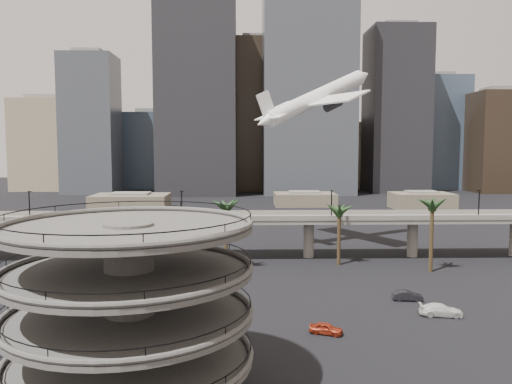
{
  "coord_description": "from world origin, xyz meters",
  "views": [
    {
      "loc": [
        -2.88,
        -47.99,
        22.85
      ],
      "look_at": [
        -0.81,
        28.0,
        16.17
      ],
      "focal_mm": 35.0,
      "sensor_mm": 36.0,
      "label": 1
    }
  ],
  "objects_px": {
    "parking_ramp": "(130,294)",
    "car_b": "(407,296)",
    "airborne_jet": "(316,98)",
    "car_a": "(326,328)",
    "overpass": "(256,223)",
    "car_c": "(441,310)"
  },
  "relations": [
    {
      "from": "parking_ramp",
      "to": "car_a",
      "type": "relative_size",
      "value": 5.4
    },
    {
      "from": "car_a",
      "to": "airborne_jet",
      "type": "bearing_deg",
      "value": 14.44
    },
    {
      "from": "parking_ramp",
      "to": "car_b",
      "type": "height_order",
      "value": "parking_ramp"
    },
    {
      "from": "overpass",
      "to": "parking_ramp",
      "type": "bearing_deg",
      "value": -102.43
    },
    {
      "from": "parking_ramp",
      "to": "car_b",
      "type": "xyz_separation_m",
      "value": [
        34.91,
        28.68,
        -9.1
      ]
    },
    {
      "from": "car_a",
      "to": "car_c",
      "type": "relative_size",
      "value": 0.72
    },
    {
      "from": "airborne_jet",
      "to": "parking_ramp",
      "type": "bearing_deg",
      "value": -140.27
    },
    {
      "from": "overpass",
      "to": "car_a",
      "type": "relative_size",
      "value": 31.62
    },
    {
      "from": "parking_ramp",
      "to": "car_c",
      "type": "xyz_separation_m",
      "value": [
        37.2,
        21.68,
        -9.01
      ]
    },
    {
      "from": "airborne_jet",
      "to": "car_b",
      "type": "xyz_separation_m",
      "value": [
        7.81,
        -42.73,
        -33.53
      ]
    },
    {
      "from": "overpass",
      "to": "car_c",
      "type": "distance_m",
      "value": 44.95
    },
    {
      "from": "parking_ramp",
      "to": "overpass",
      "type": "relative_size",
      "value": 0.17
    },
    {
      "from": "overpass",
      "to": "car_c",
      "type": "bearing_deg",
      "value": -57.04
    },
    {
      "from": "airborne_jet",
      "to": "car_a",
      "type": "height_order",
      "value": "airborne_jet"
    },
    {
      "from": "overpass",
      "to": "car_a",
      "type": "bearing_deg",
      "value": -80.37
    },
    {
      "from": "overpass",
      "to": "car_b",
      "type": "xyz_separation_m",
      "value": [
        21.91,
        -30.31,
        -6.6
      ]
    },
    {
      "from": "car_a",
      "to": "car_b",
      "type": "height_order",
      "value": "car_b"
    },
    {
      "from": "parking_ramp",
      "to": "car_c",
      "type": "relative_size",
      "value": 3.89
    },
    {
      "from": "car_c",
      "to": "car_a",
      "type": "bearing_deg",
      "value": 118.31
    },
    {
      "from": "parking_ramp",
      "to": "car_a",
      "type": "bearing_deg",
      "value": 37.19
    },
    {
      "from": "overpass",
      "to": "car_c",
      "type": "height_order",
      "value": "overpass"
    },
    {
      "from": "car_a",
      "to": "parking_ramp",
      "type": "bearing_deg",
      "value": 148.47
    }
  ]
}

